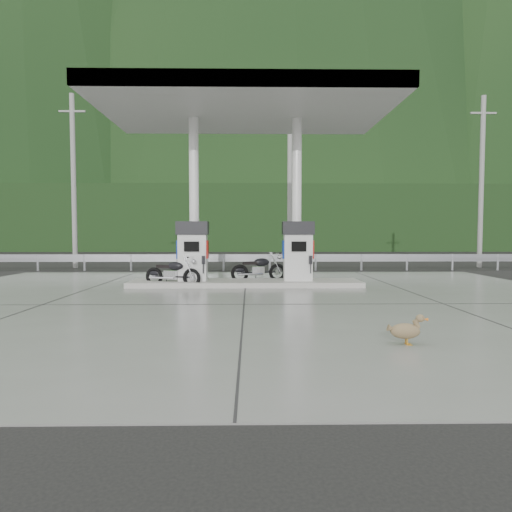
{
  "coord_description": "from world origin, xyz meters",
  "views": [
    {
      "loc": [
        0.13,
        -10.5,
        1.6
      ],
      "look_at": [
        0.3,
        1.0,
        1.0
      ],
      "focal_mm": 30.0,
      "sensor_mm": 36.0,
      "label": 1
    }
  ],
  "objects_px": {
    "gas_pump_right": "(298,251)",
    "motorcycle_right": "(259,269)",
    "motorcycle_left": "(173,273)",
    "gas_pump_left": "(193,251)",
    "duck": "(405,331)"
  },
  "relations": [
    {
      "from": "gas_pump_left",
      "to": "duck",
      "type": "height_order",
      "value": "gas_pump_left"
    },
    {
      "from": "gas_pump_left",
      "to": "duck",
      "type": "bearing_deg",
      "value": -60.54
    },
    {
      "from": "gas_pump_right",
      "to": "motorcycle_left",
      "type": "bearing_deg",
      "value": -177.02
    },
    {
      "from": "duck",
      "to": "motorcycle_left",
      "type": "bearing_deg",
      "value": 127.33
    },
    {
      "from": "gas_pump_left",
      "to": "motorcycle_right",
      "type": "xyz_separation_m",
      "value": [
        2.03,
        1.03,
        -0.63
      ]
    },
    {
      "from": "gas_pump_right",
      "to": "gas_pump_left",
      "type": "bearing_deg",
      "value": 180.0
    },
    {
      "from": "gas_pump_right",
      "to": "motorcycle_left",
      "type": "distance_m",
      "value": 3.84
    },
    {
      "from": "gas_pump_right",
      "to": "motorcycle_right",
      "type": "distance_m",
      "value": 1.68
    },
    {
      "from": "motorcycle_left",
      "to": "duck",
      "type": "relative_size",
      "value": 3.26
    },
    {
      "from": "gas_pump_left",
      "to": "motorcycle_right",
      "type": "relative_size",
      "value": 1.02
    },
    {
      "from": "motorcycle_left",
      "to": "motorcycle_right",
      "type": "bearing_deg",
      "value": 42.86
    },
    {
      "from": "motorcycle_right",
      "to": "duck",
      "type": "height_order",
      "value": "motorcycle_right"
    },
    {
      "from": "gas_pump_right",
      "to": "motorcycle_right",
      "type": "relative_size",
      "value": 1.02
    },
    {
      "from": "gas_pump_left",
      "to": "motorcycle_left",
      "type": "bearing_deg",
      "value": -161.37
    },
    {
      "from": "motorcycle_right",
      "to": "duck",
      "type": "relative_size",
      "value": 3.4
    }
  ]
}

